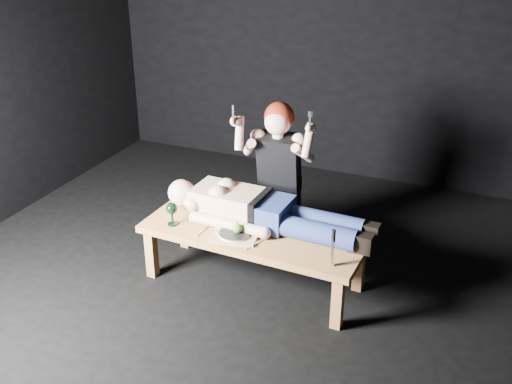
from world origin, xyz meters
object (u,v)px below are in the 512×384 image
table (253,257)px  goblet (172,214)px  serving_tray (234,236)px  carving_knife (333,248)px  lying_man (268,208)px  kneeling_woman (281,173)px

table → goblet: size_ratio=9.17×
table → goblet: goblet is taller
table → serving_tray: size_ratio=5.02×
carving_knife → goblet: bearing=178.5°
goblet → carving_knife: (1.28, -0.08, 0.05)m
lying_man → kneeling_woman: size_ratio=1.34×
goblet → carving_knife: carving_knife is taller
lying_man → table: bearing=-111.4°
lying_man → kneeling_woman: bearing=101.9°
table → lying_man: bearing=68.6°
goblet → kneeling_woman: bearing=53.5°
table → kneeling_woman: kneeling_woman is taller
lying_man → goblet: size_ratio=9.68×
goblet → table: bearing=13.5°
kneeling_woman → lying_man: bearing=-87.1°
carving_knife → table: bearing=163.5°
lying_man → goblet: 0.72m
table → lying_man: size_ratio=0.95×
kneeling_woman → carving_knife: kneeling_woman is taller
kneeling_woman → goblet: kneeling_woman is taller
serving_tray → carving_knife: 0.78m
kneeling_woman → goblet: 0.98m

